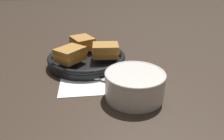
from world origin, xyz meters
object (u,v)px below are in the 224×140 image
Objects in this scene: spoon at (101,79)px; sandwich_near_left at (82,43)px; soup_bowl at (135,83)px; sandwich_far_left at (106,50)px; sandwich_near_right at (70,54)px; skillet at (87,59)px.

spoon is 0.23m from sandwich_near_left.
sandwich_far_left reaches higher than soup_bowl.
sandwich_far_left is at bearing -47.13° from sandwich_near_left.
sandwich_near_right is (-0.04, -0.12, 0.00)m from sandwich_near_left.
sandwich_near_right is at bearing -167.13° from sandwich_far_left.
spoon is at bearing -72.77° from sandwich_near_left.
spoon is 1.36× the size of sandwich_near_right.
spoon is 0.15m from skillet.
skillet is at bearing -77.11° from sandwich_near_left.
soup_bowl is at bearing -39.24° from spoon.
skillet is (-0.05, 0.14, 0.01)m from spoon.
sandwich_near_right reaches higher than soup_bowl.
skillet is 4.19× the size of sandwich_far_left.
sandwich_far_left is (-0.07, 0.22, 0.02)m from soup_bowl.
sandwich_near_left is at bearing 102.89° from skillet.
sandwich_near_right and sandwich_far_left have the same top height.
soup_bowl reaches higher than skillet.
sandwich_near_right is at bearing -107.13° from sandwich_near_left.
sandwich_far_left reaches higher than skillet.
soup_bowl is 0.23m from sandwich_far_left.
sandwich_far_left is (0.13, 0.03, 0.00)m from sandwich_near_right.
sandwich_near_left is at bearing 132.87° from sandwich_far_left.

